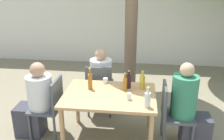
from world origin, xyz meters
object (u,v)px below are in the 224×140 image
at_px(oil_cruet_1, 142,82).
at_px(drinking_glass_0, 129,96).
at_px(dining_table_front, 110,99).
at_px(patio_chair_1, 172,111).
at_px(patio_chair_0, 51,104).
at_px(person_seated_1, 189,110).
at_px(person_seated_2, 102,82).
at_px(amber_bottle_3, 125,84).
at_px(person_seated_0, 35,103).
at_px(water_bottle_4, 147,99).
at_px(amber_bottle_0, 90,81).
at_px(drinking_glass_1, 105,81).
at_px(patio_chair_2, 100,87).
at_px(wine_bottle_2, 129,81).

height_order(oil_cruet_1, drinking_glass_0, oil_cruet_1).
distance_m(dining_table_front, patio_chair_1, 0.89).
bearing_deg(oil_cruet_1, patio_chair_0, -170.45).
relative_size(patio_chair_1, person_seated_1, 0.74).
xyz_separation_m(person_seated_2, oil_cruet_1, (0.71, -0.72, 0.33)).
bearing_deg(oil_cruet_1, dining_table_front, -153.69).
bearing_deg(amber_bottle_3, patio_chair_1, -11.47).
bearing_deg(dining_table_front, person_seated_0, -180.00).
bearing_deg(person_seated_2, amber_bottle_3, 120.16).
xyz_separation_m(person_seated_0, water_bottle_4, (1.64, -0.32, 0.32)).
relative_size(patio_chair_1, water_bottle_4, 3.38).
bearing_deg(oil_cruet_1, amber_bottle_0, -173.29).
relative_size(patio_chair_1, drinking_glass_1, 11.30).
distance_m(person_seated_1, drinking_glass_1, 1.30).
relative_size(drinking_glass_0, drinking_glass_1, 1.15).
bearing_deg(water_bottle_4, amber_bottle_3, 124.57).
xyz_separation_m(dining_table_front, patio_chair_0, (-0.88, 0.00, -0.13)).
xyz_separation_m(patio_chair_1, person_seated_0, (-2.00, -0.00, -0.00)).
relative_size(person_seated_0, drinking_glass_0, 12.49).
xyz_separation_m(patio_chair_1, oil_cruet_1, (-0.43, 0.22, 0.33)).
height_order(person_seated_2, amber_bottle_0, person_seated_2).
bearing_deg(dining_table_front, patio_chair_2, 110.21).
relative_size(person_seated_0, person_seated_2, 1.01).
bearing_deg(oil_cruet_1, person_seated_1, -18.83).
xyz_separation_m(wine_bottle_2, drinking_glass_1, (-0.37, 0.14, -0.06)).
distance_m(person_seated_2, amber_bottle_3, 0.99).
height_order(patio_chair_1, oil_cruet_1, oil_cruet_1).
xyz_separation_m(patio_chair_0, wine_bottle_2, (1.14, 0.24, 0.32)).
xyz_separation_m(oil_cruet_1, wine_bottle_2, (-0.20, 0.01, -0.00)).
bearing_deg(person_seated_2, person_seated_1, 145.57).
bearing_deg(amber_bottle_3, person_seated_0, -174.13).
relative_size(patio_chair_2, drinking_glass_1, 11.30).
height_order(amber_bottle_0, drinking_glass_0, amber_bottle_0).
xyz_separation_m(person_seated_0, drinking_glass_0, (1.40, -0.14, 0.27)).
relative_size(person_seated_0, wine_bottle_2, 4.30).
distance_m(person_seated_0, water_bottle_4, 1.70).
xyz_separation_m(patio_chair_2, wine_bottle_2, (0.51, -0.47, 0.32)).
height_order(person_seated_1, amber_bottle_0, person_seated_1).
height_order(person_seated_2, drinking_glass_1, person_seated_2).
bearing_deg(patio_chair_0, water_bottle_4, 77.19).
distance_m(patio_chair_0, person_seated_0, 0.24).
relative_size(water_bottle_4, drinking_glass_1, 3.35).
relative_size(patio_chair_0, person_seated_1, 0.74).
bearing_deg(amber_bottle_3, drinking_glass_1, 142.79).
height_order(person_seated_2, oil_cruet_1, person_seated_2).
height_order(patio_chair_2, person_seated_0, person_seated_0).
height_order(patio_chair_2, person_seated_2, person_seated_2).
distance_m(patio_chair_2, drinking_glass_1, 0.44).
bearing_deg(dining_table_front, patio_chair_1, 0.00).
bearing_deg(drinking_glass_1, amber_bottle_3, -37.21).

